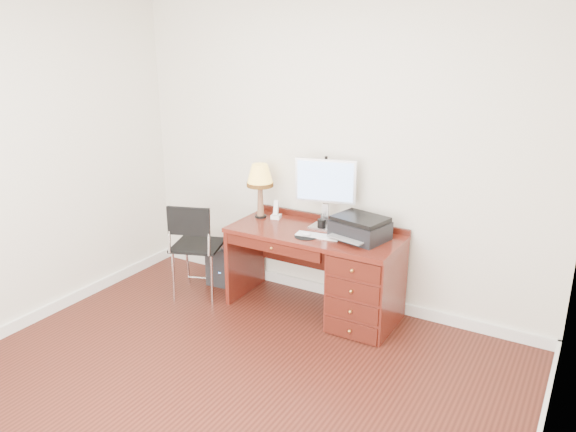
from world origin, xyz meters
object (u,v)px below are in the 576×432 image
Objects in this scene: phone at (276,213)px; chair at (193,240)px; printer at (360,228)px; equipment_box at (228,264)px; desk at (348,275)px; monitor at (326,185)px; leg_lamp at (260,179)px.

chair is at bearing -157.28° from phone.
phone is at bearing 15.38° from chair.
chair is at bearing -154.28° from printer.
phone is 0.46× the size of equipment_box.
printer is 1.30× the size of equipment_box.
desk is 1.63× the size of chair.
desk is at bearing -21.76° from phone.
monitor is at bearing -2.47° from equipment_box.
phone reaches higher than equipment_box.
printer is (0.08, 0.03, 0.43)m from desk.
monitor reaches higher than equipment_box.
chair is (-1.13, -0.46, -0.57)m from monitor.
monitor is 0.64m from leg_lamp.
chair reaches higher than equipment_box.
monitor is at bearing 2.57° from chair.
monitor is (-0.30, 0.15, 0.72)m from desk.
phone is at bearing 167.57° from monitor.
leg_lamp is 1.33× the size of equipment_box.
monitor reaches higher than printer.
desk is 3.96× the size of equipment_box.
desk is at bearing -145.92° from printer.
phone is at bearing -173.69° from printer.
phone is 0.19× the size of chair.
leg_lamp reaches higher than printer.
desk is 1.18m from leg_lamp.
monitor is at bearing 175.36° from printer.
printer is 2.82× the size of phone.
leg_lamp is at bearing 19.97° from chair.
leg_lamp is at bearing 170.61° from monitor.
desk is at bearing -41.24° from monitor.
monitor is 0.49m from printer.
leg_lamp is 0.85m from chair.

